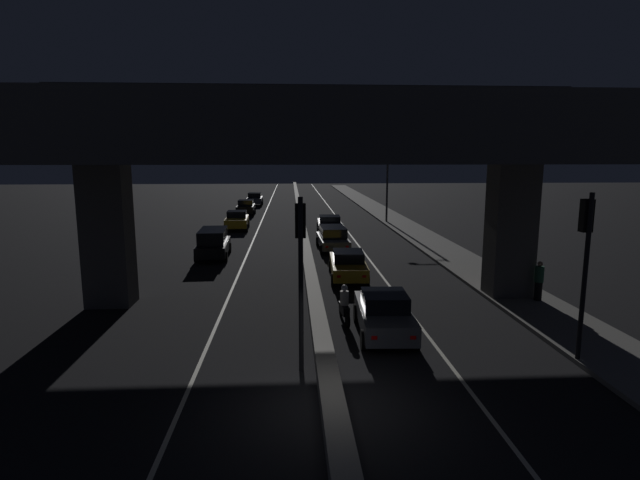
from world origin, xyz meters
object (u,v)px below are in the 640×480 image
(car_grey_lead, at_px, (384,313))
(car_taxi_yellow_second, at_px, (348,264))
(car_grey_third, at_px, (333,238))
(pedestrian_on_sidewalk, at_px, (539,281))
(street_lamp, at_px, (384,175))
(motorcycle_black_filtering_near, at_px, (344,306))
(traffic_light_left_of_median, at_px, (301,254))
(car_black_lead_oncoming, at_px, (213,242))
(car_black_third_oncoming, at_px, (246,208))
(traffic_light_right_of_median, at_px, (585,248))
(car_taxi_yellow_second_oncoming, at_px, (237,220))
(car_grey_fourth, at_px, (330,224))
(car_grey_fourth_oncoming, at_px, (255,199))

(car_grey_lead, bearing_deg, car_taxi_yellow_second, 4.74)
(car_grey_third, distance_m, pedestrian_on_sidewalk, 14.72)
(street_lamp, distance_m, motorcycle_black_filtering_near, 28.35)
(car_grey_third, distance_m, motorcycle_black_filtering_near, 14.50)
(traffic_light_left_of_median, relative_size, car_grey_lead, 1.16)
(street_lamp, xyz_separation_m, car_black_lead_oncoming, (-13.15, -14.98, -3.48))
(car_black_third_oncoming, bearing_deg, motorcycle_black_filtering_near, 10.68)
(traffic_light_left_of_median, height_order, car_grey_lead, traffic_light_left_of_median)
(traffic_light_left_of_median, xyz_separation_m, traffic_light_right_of_median, (8.21, -0.00, 0.06))
(car_black_lead_oncoming, height_order, car_black_third_oncoming, car_black_lead_oncoming)
(street_lamp, bearing_deg, car_taxi_yellow_second, -105.17)
(traffic_light_right_of_median, distance_m, car_taxi_yellow_second_oncoming, 31.09)
(traffic_light_left_of_median, height_order, street_lamp, street_lamp)
(pedestrian_on_sidewalk, bearing_deg, car_grey_fourth, 109.90)
(traffic_light_right_of_median, distance_m, pedestrian_on_sidewalk, 6.62)
(traffic_light_left_of_median, relative_size, car_grey_fourth_oncoming, 1.23)
(car_taxi_yellow_second, height_order, pedestrian_on_sidewalk, pedestrian_on_sidewalk)
(car_taxi_yellow_second_oncoming, bearing_deg, traffic_light_left_of_median, 7.69)
(car_grey_fourth_oncoming, distance_m, motorcycle_black_filtering_near, 44.90)
(car_taxi_yellow_second_oncoming, relative_size, car_black_third_oncoming, 1.07)
(car_grey_third, relative_size, pedestrian_on_sidewalk, 2.83)
(car_taxi_yellow_second, xyz_separation_m, car_grey_fourth_oncoming, (-7.28, 37.73, 0.11))
(car_grey_fourth, bearing_deg, pedestrian_on_sidewalk, -158.12)
(traffic_light_left_of_median, height_order, car_grey_fourth, traffic_light_left_of_median)
(car_black_lead_oncoming, xyz_separation_m, car_grey_fourth_oncoming, (0.28, 32.09, -0.11))
(car_black_third_oncoming, bearing_deg, pedestrian_on_sidewalk, 24.41)
(car_grey_fourth, bearing_deg, street_lamp, -41.08)
(car_grey_fourth_oncoming, bearing_deg, car_grey_third, 13.28)
(car_grey_third, bearing_deg, street_lamp, -25.60)
(traffic_light_right_of_median, distance_m, car_grey_fourth, 26.36)
(car_grey_lead, bearing_deg, street_lamp, -7.79)
(street_lamp, height_order, car_grey_third, street_lamp)
(motorcycle_black_filtering_near, bearing_deg, car_taxi_yellow_second_oncoming, 10.44)
(car_grey_lead, distance_m, car_taxi_yellow_second, 8.16)
(car_grey_fourth, height_order, car_black_third_oncoming, car_black_third_oncoming)
(traffic_light_left_of_median, relative_size, car_grey_fourth, 1.06)
(car_taxi_yellow_second_oncoming, relative_size, motorcycle_black_filtering_near, 2.28)
(car_grey_fourth, relative_size, pedestrian_on_sidewalk, 2.86)
(traffic_light_left_of_median, distance_m, motorcycle_black_filtering_near, 5.21)
(car_grey_third, height_order, motorcycle_black_filtering_near, car_grey_third)
(car_taxi_yellow_second, relative_size, car_grey_fourth, 0.98)
(car_grey_fourth_oncoming, bearing_deg, car_taxi_yellow_second, 10.75)
(car_black_lead_oncoming, height_order, pedestrian_on_sidewalk, pedestrian_on_sidewalk)
(street_lamp, height_order, car_grey_fourth, street_lamp)
(car_taxi_yellow_second_oncoming, distance_m, pedestrian_on_sidewalk, 26.71)
(car_taxi_yellow_second, distance_m, car_grey_fourth_oncoming, 38.43)
(car_black_third_oncoming, bearing_deg, car_grey_third, 20.21)
(car_taxi_yellow_second, bearing_deg, car_grey_third, 3.26)
(car_grey_third, xyz_separation_m, car_black_third_oncoming, (-7.40, 19.91, -0.01))
(traffic_light_right_of_median, bearing_deg, car_grey_fourth_oncoming, 104.89)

